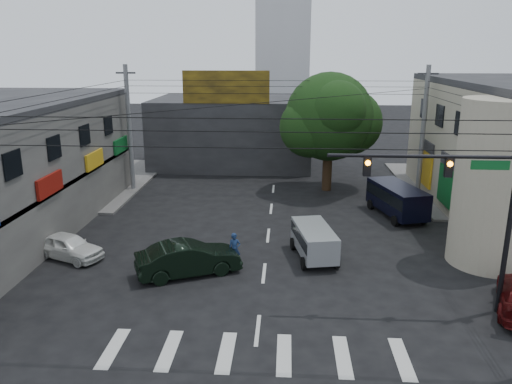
# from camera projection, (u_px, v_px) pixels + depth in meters

# --- Properties ---
(ground) EXTENTS (160.00, 160.00, 0.00)m
(ground) POSITION_uv_depth(u_px,v_px,m) (262.00, 293.00, 21.53)
(ground) COLOR black
(ground) RESTS_ON ground
(sidewalk_far_left) EXTENTS (16.00, 16.00, 0.15)m
(sidewalk_far_left) POSITION_uv_depth(u_px,v_px,m) (49.00, 181.00, 39.89)
(sidewalk_far_left) COLOR #514F4C
(sidewalk_far_left) RESTS_ON ground
(sidewalk_far_right) EXTENTS (16.00, 16.00, 0.15)m
(sidewalk_far_right) POSITION_uv_depth(u_px,v_px,m) (511.00, 188.00, 37.70)
(sidewalk_far_right) COLOR #514F4C
(sidewalk_far_right) RESTS_ON ground
(corner_column) EXTENTS (4.00, 4.00, 8.00)m
(corner_column) POSITION_uv_depth(u_px,v_px,m) (498.00, 184.00, 23.62)
(corner_column) COLOR gray
(corner_column) RESTS_ON ground
(building_far) EXTENTS (14.00, 10.00, 6.00)m
(building_far) POSITION_uv_depth(u_px,v_px,m) (233.00, 131.00, 45.93)
(building_far) COLOR #232326
(building_far) RESTS_ON ground
(billboard) EXTENTS (7.00, 0.30, 2.60)m
(billboard) POSITION_uv_depth(u_px,v_px,m) (226.00, 87.00, 40.06)
(billboard) COLOR olive
(billboard) RESTS_ON building_far
(street_tree) EXTENTS (6.40, 6.40, 8.70)m
(street_tree) POSITION_uv_depth(u_px,v_px,m) (329.00, 117.00, 36.13)
(street_tree) COLOR black
(street_tree) RESTS_ON ground
(traffic_gantry) EXTENTS (7.10, 0.35, 7.20)m
(traffic_gantry) POSITION_uv_depth(u_px,v_px,m) (468.00, 195.00, 18.78)
(traffic_gantry) COLOR black
(traffic_gantry) RESTS_ON ground
(utility_pole_far_left) EXTENTS (0.32, 0.32, 9.20)m
(utility_pole_far_left) POSITION_uv_depth(u_px,v_px,m) (129.00, 129.00, 36.28)
(utility_pole_far_left) COLOR #59595B
(utility_pole_far_left) RESTS_ON ground
(utility_pole_far_right) EXTENTS (0.32, 0.32, 9.20)m
(utility_pole_far_right) POSITION_uv_depth(u_px,v_px,m) (423.00, 132.00, 35.01)
(utility_pole_far_right) COLOR #59595B
(utility_pole_far_right) RESTS_ON ground
(dark_sedan) EXTENTS (5.25, 6.05, 1.58)m
(dark_sedan) POSITION_uv_depth(u_px,v_px,m) (188.00, 259.00, 23.13)
(dark_sedan) COLOR black
(dark_sedan) RESTS_ON ground
(white_compact) EXTENTS (4.20, 4.84, 1.28)m
(white_compact) POSITION_uv_depth(u_px,v_px,m) (68.00, 246.00, 24.98)
(white_compact) COLOR silver
(white_compact) RESTS_ON ground
(silver_minivan) EXTENTS (4.38, 3.01, 1.63)m
(silver_minivan) POSITION_uv_depth(u_px,v_px,m) (314.00, 243.00, 24.93)
(silver_minivan) COLOR #95989C
(silver_minivan) RESTS_ON ground
(navy_van) EXTENTS (5.96, 4.50, 1.99)m
(navy_van) POSITION_uv_depth(u_px,v_px,m) (397.00, 201.00, 31.33)
(navy_van) COLOR black
(navy_van) RESTS_ON ground
(traffic_officer) EXTENTS (0.67, 0.51, 1.61)m
(traffic_officer) POSITION_uv_depth(u_px,v_px,m) (235.00, 249.00, 24.19)
(traffic_officer) COLOR #142648
(traffic_officer) RESTS_ON ground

